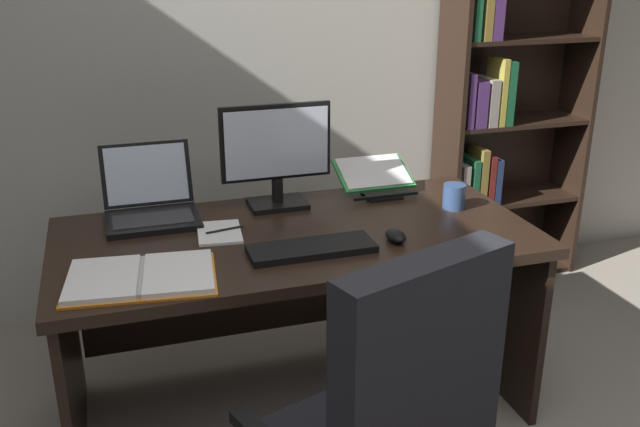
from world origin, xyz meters
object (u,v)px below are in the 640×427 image
at_px(pen, 225,230).
at_px(coffee_mug, 454,196).
at_px(reading_stand_with_book, 375,177).
at_px(bookshelf, 501,86).
at_px(desk, 291,273).
at_px(monitor, 276,157).
at_px(computer_mouse, 396,236).
at_px(laptop, 151,204).
at_px(keyboard, 312,248).
at_px(notepad, 219,233).
at_px(open_binder, 141,277).

height_order(pen, coffee_mug, coffee_mug).
xyz_separation_m(reading_stand_with_book, pen, (-0.67, -0.27, -0.05)).
bearing_deg(reading_stand_with_book, bookshelf, 30.70).
height_order(desk, bookshelf, bookshelf).
xyz_separation_m(bookshelf, pen, (-1.55, -0.79, -0.28)).
bearing_deg(coffee_mug, monitor, 160.30).
distance_m(monitor, reading_stand_with_book, 0.45).
height_order(monitor, computer_mouse, monitor).
height_order(laptop, computer_mouse, laptop).
relative_size(monitor, keyboard, 1.02).
distance_m(bookshelf, keyboard, 1.69).
height_order(desk, keyboard, keyboard).
bearing_deg(bookshelf, reading_stand_with_book, -149.30).
xyz_separation_m(bookshelf, laptop, (-1.78, -0.57, -0.24)).
height_order(laptop, reading_stand_with_book, laptop).
bearing_deg(reading_stand_with_book, pen, -157.85).
relative_size(keyboard, computer_mouse, 4.04).
bearing_deg(reading_stand_with_book, notepad, -158.43).
distance_m(reading_stand_with_book, pen, 0.73).
bearing_deg(open_binder, computer_mouse, 9.84).
bearing_deg(notepad, coffee_mug, -0.76).
distance_m(notepad, coffee_mug, 0.91).
relative_size(laptop, open_binder, 0.70).
bearing_deg(desk, computer_mouse, -40.34).
height_order(computer_mouse, pen, computer_mouse).
height_order(monitor, notepad, monitor).
bearing_deg(coffee_mug, reading_stand_with_book, 126.82).
xyz_separation_m(open_binder, notepad, (0.29, 0.29, -0.01)).
xyz_separation_m(computer_mouse, open_binder, (-0.85, -0.05, -0.01)).
distance_m(computer_mouse, pen, 0.60).
xyz_separation_m(computer_mouse, pen, (-0.54, 0.24, -0.01)).
relative_size(monitor, laptop, 1.27).
bearing_deg(bookshelf, computer_mouse, -134.02).
distance_m(notepad, pen, 0.02).
xyz_separation_m(keyboard, open_binder, (-0.55, -0.05, -0.00)).
bearing_deg(monitor, computer_mouse, -57.00).
height_order(keyboard, notepad, keyboard).
distance_m(desk, bookshelf, 1.60).
bearing_deg(reading_stand_with_book, coffee_mug, -53.18).
distance_m(laptop, computer_mouse, 0.91).
xyz_separation_m(bookshelf, monitor, (-1.30, -0.58, -0.10)).
bearing_deg(laptop, reading_stand_with_book, 2.88).
bearing_deg(desk, laptop, 155.67).
height_order(bookshelf, pen, bookshelf).
relative_size(bookshelf, laptop, 6.25).
bearing_deg(pen, keyboard, -44.97).
relative_size(keyboard, open_binder, 0.88).
height_order(monitor, coffee_mug, monitor).
bearing_deg(bookshelf, notepad, -153.15).
xyz_separation_m(desk, reading_stand_with_book, (0.43, 0.26, 0.26)).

